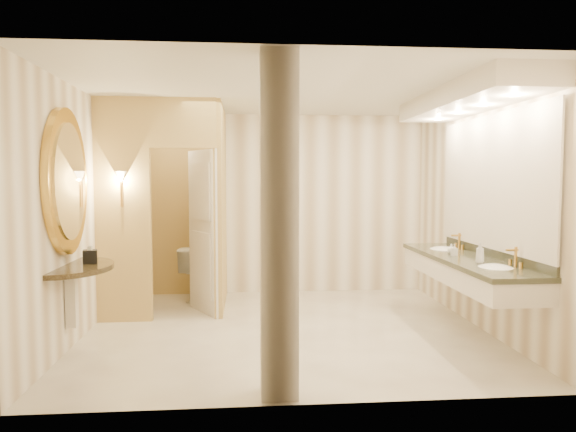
% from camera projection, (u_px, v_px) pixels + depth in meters
% --- Properties ---
extents(floor, '(4.50, 4.50, 0.00)m').
position_uv_depth(floor, '(286.00, 329.00, 5.91)').
color(floor, white).
rests_on(floor, ground).
extents(ceiling, '(4.50, 4.50, 0.00)m').
position_uv_depth(ceiling, '(286.00, 92.00, 5.72)').
color(ceiling, silver).
rests_on(ceiling, wall_back).
extents(wall_back, '(4.50, 0.02, 2.70)m').
position_uv_depth(wall_back, '(276.00, 204.00, 7.80)').
color(wall_back, white).
rests_on(wall_back, floor).
extents(wall_front, '(4.50, 0.02, 2.70)m').
position_uv_depth(wall_front, '(307.00, 229.00, 3.83)').
color(wall_front, white).
rests_on(wall_front, floor).
extents(wall_left, '(0.02, 4.00, 2.70)m').
position_uv_depth(wall_left, '(82.00, 213.00, 5.63)').
color(wall_left, white).
rests_on(wall_left, floor).
extents(wall_right, '(0.02, 4.00, 2.70)m').
position_uv_depth(wall_right, '(477.00, 211.00, 6.00)').
color(wall_right, white).
rests_on(wall_right, floor).
extents(toilet_closet, '(1.50, 1.55, 2.70)m').
position_uv_depth(toilet_closet, '(194.00, 205.00, 6.68)').
color(toilet_closet, '#DBBA72').
rests_on(toilet_closet, floor).
extents(wall_sconce, '(0.14, 0.14, 0.42)m').
position_uv_depth(wall_sconce, '(121.00, 179.00, 6.06)').
color(wall_sconce, '#BA8C3B').
rests_on(wall_sconce, toilet_closet).
extents(vanity, '(0.75, 2.63, 2.09)m').
position_uv_depth(vanity, '(471.00, 188.00, 5.56)').
color(vanity, silver).
rests_on(vanity, floor).
extents(console_shelf, '(1.11, 1.11, 2.00)m').
position_uv_depth(console_shelf, '(67.00, 217.00, 5.04)').
color(console_shelf, black).
rests_on(console_shelf, floor).
extents(pillar, '(0.29, 0.29, 2.70)m').
position_uv_depth(pillar, '(279.00, 227.00, 4.01)').
color(pillar, silver).
rests_on(pillar, floor).
extents(tissue_box, '(0.16, 0.16, 0.14)m').
position_uv_depth(tissue_box, '(90.00, 257.00, 5.18)').
color(tissue_box, black).
rests_on(tissue_box, console_shelf).
extents(toilet, '(0.63, 0.85, 0.78)m').
position_uv_depth(toilet, '(202.00, 272.00, 7.43)').
color(toilet, white).
rests_on(toilet, floor).
extents(soap_bottle_a, '(0.06, 0.06, 0.13)m').
position_uv_depth(soap_bottle_a, '(454.00, 250.00, 5.70)').
color(soap_bottle_a, beige).
rests_on(soap_bottle_a, vanity).
extents(soap_bottle_b, '(0.09, 0.09, 0.11)m').
position_uv_depth(soap_bottle_b, '(451.00, 249.00, 5.87)').
color(soap_bottle_b, silver).
rests_on(soap_bottle_b, vanity).
extents(soap_bottle_c, '(0.09, 0.09, 0.21)m').
position_uv_depth(soap_bottle_c, '(480.00, 253.00, 5.18)').
color(soap_bottle_c, '#C6B28C').
rests_on(soap_bottle_c, vanity).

